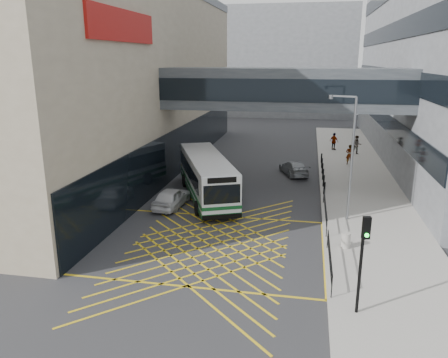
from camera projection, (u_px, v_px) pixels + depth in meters
The scene contains 18 objects.
ground at pixel (210, 245), 23.41m from camera, with size 120.00×120.00×0.00m, color #333335.
building_whsmith at pixel (55, 77), 39.71m from camera, with size 24.17×42.00×16.00m.
building_far at pixel (273, 62), 78.13m from camera, with size 28.00×16.00×18.00m, color slate.
skybridge at pixel (284, 89), 32.21m from camera, with size 20.00×4.10×3.00m.
pavement at pixel (357, 179), 35.93m from camera, with size 6.00×54.00×0.16m, color #AAA49C.
box_junction at pixel (210, 245), 23.41m from camera, with size 12.00×9.00×0.01m.
bus at pixel (206, 176), 31.06m from camera, with size 6.48×10.88×3.02m.
car_white at pixel (172, 197), 29.26m from camera, with size 1.75×4.27×1.36m, color silver.
car_dark at pixel (229, 187), 31.62m from camera, with size 1.67×4.26×1.33m, color black.
car_silver at pixel (294, 167), 37.43m from camera, with size 1.73×4.10×1.27m, color gray.
traffic_light at pixel (363, 251), 16.16m from camera, with size 0.32×0.48×4.02m.
street_lamp at pixel (349, 151), 25.73m from camera, with size 1.66×0.72×7.45m.
litter_bin at pixel (346, 240), 22.63m from camera, with size 0.47×0.47×0.82m, color #ADA89E.
kerb_railings at pixel (327, 226), 23.73m from camera, with size 0.05×12.54×1.00m.
bollards at pixel (323, 171), 36.29m from camera, with size 0.14×10.14×0.90m.
pedestrian_a at pixel (350, 155), 40.25m from camera, with size 0.74×0.53×1.86m, color gray.
pedestrian_b at pixel (357, 145), 44.56m from camera, with size 0.93×0.54×1.91m, color gray.
pedestrian_c at pixel (334, 141), 46.71m from camera, with size 1.08×0.52×1.83m, color gray.
Camera 1 is at (4.87, -21.07, 9.69)m, focal length 35.00 mm.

